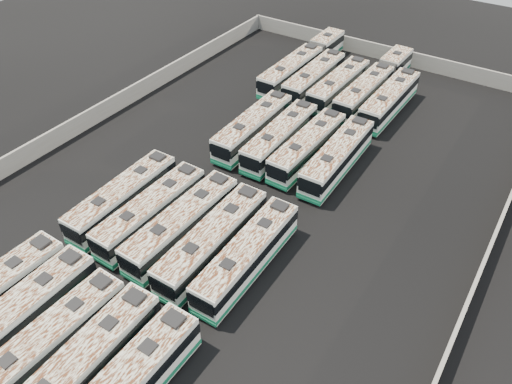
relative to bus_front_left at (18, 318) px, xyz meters
name	(u,v)px	position (x,y,z in m)	size (l,w,h in m)	color
ground	(247,191)	(4.42, 22.90, -1.84)	(140.00, 140.00, 0.00)	black
perimeter_wall	(247,182)	(4.42, 22.90, -0.74)	(45.20, 73.20, 2.20)	gray
bus_front_left	(18,318)	(0.00, 0.00, 0.00)	(2.83, 12.80, 3.60)	white
bus_front_center	(49,344)	(3.53, -0.16, -0.07)	(2.89, 12.38, 3.47)	white
bus_front_right	(83,367)	(6.92, -0.11, 0.00)	(3.01, 12.83, 3.60)	white
bus_midfront_far_left	(123,198)	(-3.43, 13.95, -0.06)	(2.84, 12.42, 3.49)	white
bus_midfront_left	(151,212)	(0.09, 13.95, -0.06)	(2.77, 12.38, 3.48)	white
bus_midfront_center	(182,224)	(3.56, 14.15, 0.00)	(2.96, 12.84, 3.61)	white
bus_midfront_right	(213,241)	(7.02, 13.97, 0.01)	(2.88, 12.89, 3.63)	white
bus_midfront_far_right	(247,256)	(10.36, 14.20, -0.05)	(2.84, 12.49, 3.51)	white
bus_midback_left	(253,127)	(0.00, 30.71, 0.00)	(2.95, 12.84, 3.61)	white
bus_midback_center	(280,137)	(3.54, 30.68, -0.04)	(2.92, 12.55, 3.52)	white
bus_midback_right	(307,147)	(6.89, 30.75, -0.06)	(2.84, 12.42, 3.49)	white
bus_midback_far_right	(337,157)	(10.40, 30.72, -0.02)	(2.94, 12.72, 3.57)	white
bus_back_far_left	(303,62)	(-3.47, 48.43, -0.01)	(2.74, 19.82, 3.60)	white
bus_back_left	(314,78)	(0.04, 45.04, -0.01)	(2.78, 12.71, 3.58)	white
bus_back_center	(338,86)	(3.55, 45.00, -0.04)	(2.87, 12.52, 3.52)	white
bus_back_right	(375,82)	(7.07, 48.40, -0.07)	(3.00, 19.23, 3.48)	white
bus_back_far_right	(389,100)	(10.41, 44.93, 0.00)	(2.85, 12.79, 3.60)	white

